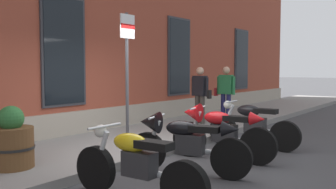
# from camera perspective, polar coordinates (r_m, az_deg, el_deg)

# --- Properties ---
(ground_plane) EXTENTS (140.00, 140.00, 0.00)m
(ground_plane) POSITION_cam_1_polar(r_m,az_deg,el_deg) (7.20, -1.52, -9.77)
(ground_plane) COLOR #38383A
(sidewalk) EXTENTS (33.56, 2.76, 0.15)m
(sidewalk) POSITION_cam_1_polar(r_m,az_deg,el_deg) (8.09, -9.30, -7.73)
(sidewalk) COLOR slate
(sidewalk) RESTS_ON ground_plane
(motorcycle_yellow_naked) EXTENTS (0.62, 2.09, 0.95)m
(motorcycle_yellow_naked) POSITION_cam_1_polar(r_m,az_deg,el_deg) (4.91, -4.97, -10.58)
(motorcycle_yellow_naked) COLOR black
(motorcycle_yellow_naked) RESTS_ON ground_plane
(motorcycle_black_sport) EXTENTS (0.78, 2.03, 1.00)m
(motorcycle_black_sport) POSITION_cam_1_polar(r_m,az_deg,el_deg) (6.08, 2.27, -7.03)
(motorcycle_black_sport) COLOR black
(motorcycle_black_sport) RESTS_ON ground_plane
(motorcycle_red_sport) EXTENTS (0.62, 2.04, 1.04)m
(motorcycle_red_sport) POSITION_cam_1_polar(r_m,az_deg,el_deg) (7.09, 7.70, -5.35)
(motorcycle_red_sport) COLOR black
(motorcycle_red_sport) RESTS_ON ground_plane
(motorcycle_black_naked) EXTENTS (0.62, 2.03, 1.00)m
(motorcycle_black_naked) POSITION_cam_1_polar(r_m,az_deg,el_deg) (8.30, 12.63, -4.58)
(motorcycle_black_naked) COLOR black
(motorcycle_black_naked) RESTS_ON ground_plane
(pedestrian_dark_jacket) EXTENTS (0.25, 0.66, 1.60)m
(pedestrian_dark_jacket) POSITION_cam_1_polar(r_m,az_deg,el_deg) (10.65, 4.89, 0.36)
(pedestrian_dark_jacket) COLOR #38332D
(pedestrian_dark_jacket) RESTS_ON sidewalk
(pedestrian_striped_shirt) EXTENTS (0.22, 0.66, 1.62)m
(pedestrian_striped_shirt) POSITION_cam_1_polar(r_m,az_deg,el_deg) (11.31, 8.75, 0.60)
(pedestrian_striped_shirt) COLOR #1E1E4C
(pedestrian_striped_shirt) RESTS_ON sidewalk
(parking_sign) EXTENTS (0.36, 0.07, 2.58)m
(parking_sign) POSITION_cam_1_polar(r_m,az_deg,el_deg) (7.02, -6.20, 4.78)
(parking_sign) COLOR #4C4C51
(parking_sign) RESTS_ON sidewalk
(barrel_planter) EXTENTS (0.70, 0.70, 0.98)m
(barrel_planter) POSITION_cam_1_polar(r_m,az_deg,el_deg) (6.40, -22.63, -6.74)
(barrel_planter) COLOR brown
(barrel_planter) RESTS_ON sidewalk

